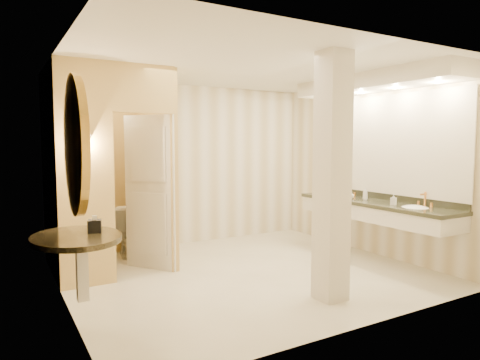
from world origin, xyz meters
name	(u,v)px	position (x,y,z in m)	size (l,w,h in m)	color
floor	(246,273)	(0.00, 0.00, 0.00)	(4.50, 4.50, 0.00)	#EEE7CD
ceiling	(247,67)	(0.00, 0.00, 2.70)	(4.50, 4.50, 0.00)	white
wall_back	(186,165)	(0.00, 2.00, 1.35)	(4.50, 0.02, 2.70)	#EFE4CF
wall_front	(360,184)	(0.00, -2.00, 1.35)	(4.50, 0.02, 2.70)	#EFE4CF
wall_left	(62,179)	(-2.25, 0.00, 1.35)	(0.02, 4.00, 2.70)	#EFE4CF
wall_right	(369,167)	(2.25, 0.00, 1.35)	(0.02, 4.00, 2.70)	#EFE4CF
toilet_closet	(139,168)	(-1.13, 0.96, 1.39)	(1.50, 1.55, 2.70)	#DEB974
wall_sconce	(86,142)	(-1.93, 0.43, 1.73)	(0.14, 0.14, 0.42)	#D58F44
vanity	(377,150)	(1.98, -0.40, 1.63)	(0.75, 2.77, 2.09)	beige
console_shelf	(77,185)	(-2.21, -0.66, 1.34)	(1.00, 1.00, 1.95)	black
pillar	(332,178)	(0.31, -1.28, 1.35)	(0.30, 0.30, 2.70)	beige
tissue_box	(95,226)	(-2.06, -0.61, 0.94)	(0.12, 0.12, 0.12)	black
toilet	(128,229)	(-1.10, 1.73, 0.40)	(0.45, 0.78, 0.80)	white
soap_bottle_a	(394,199)	(1.88, -0.80, 0.95)	(0.07, 0.07, 0.15)	beige
soap_bottle_b	(351,195)	(1.89, 0.01, 0.93)	(0.08, 0.08, 0.11)	silver
soap_bottle_c	(365,194)	(1.92, -0.25, 0.97)	(0.07, 0.07, 0.19)	#C6B28C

